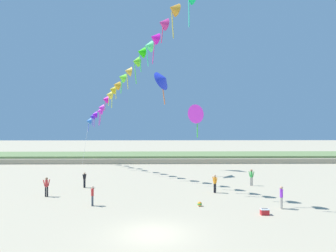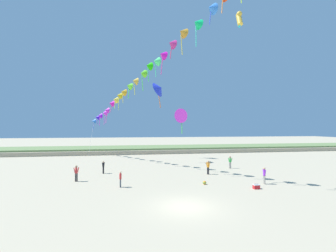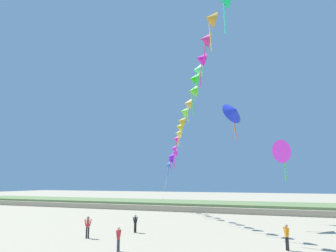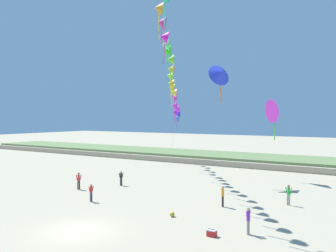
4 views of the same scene
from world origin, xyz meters
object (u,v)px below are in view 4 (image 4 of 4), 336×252
at_px(person_mid_center, 91,191).
at_px(person_far_center, 248,219).
at_px(person_far_left, 121,177).
at_px(large_kite_mid_trail, 221,73).
at_px(person_far_right, 289,193).
at_px(beach_ball, 172,214).
at_px(beach_cooler, 212,233).
at_px(large_kite_high_solo, 275,111).
at_px(person_near_right, 79,180).
at_px(person_near_left, 223,195).

height_order(person_mid_center, person_far_center, person_far_center).
xyz_separation_m(person_mid_center, person_far_center, (14.52, -1.10, 0.09)).
bearing_deg(person_far_left, large_kite_mid_trail, 44.15).
distance_m(person_far_left, large_kite_mid_trail, 16.03).
xyz_separation_m(person_far_right, beach_ball, (-6.49, -8.06, -0.82)).
distance_m(person_far_right, beach_cooler, 10.68).
xyz_separation_m(person_far_center, large_kite_high_solo, (-3.98, 20.65, 7.12)).
xyz_separation_m(person_mid_center, large_kite_high_solo, (10.54, 19.56, 7.20)).
relative_size(beach_cooler, beach_ball, 1.59).
height_order(person_near_right, person_far_center, person_near_right).
relative_size(person_mid_center, person_far_center, 0.91).
relative_size(person_mid_center, beach_ball, 4.33).
height_order(person_near_right, person_mid_center, person_near_right).
bearing_deg(person_near_right, person_far_center, -12.45).
bearing_deg(person_far_center, large_kite_mid_trail, 119.05).
xyz_separation_m(person_far_left, large_kite_high_solo, (13.00, 12.49, 7.19)).
relative_size(person_near_right, large_kite_high_solo, 0.35).
distance_m(person_mid_center, large_kite_mid_trail, 19.60).
height_order(person_near_left, person_far_center, person_far_center).
bearing_deg(large_kite_mid_trail, person_far_left, -135.85).
height_order(person_far_left, beach_cooler, person_far_left).
xyz_separation_m(person_mid_center, large_kite_mid_trail, (5.63, 14.91, 11.41)).
height_order(large_kite_mid_trail, beach_cooler, large_kite_mid_trail).
bearing_deg(person_mid_center, person_far_right, 27.67).
height_order(person_mid_center, person_far_right, person_far_right).
xyz_separation_m(person_near_right, beach_ball, (13.21, -3.42, -0.82)).
height_order(person_far_center, large_kite_high_solo, large_kite_high_solo).
height_order(large_kite_high_solo, beach_cooler, large_kite_high_solo).
distance_m(beach_cooler, beach_ball, 4.91).
xyz_separation_m(person_mid_center, beach_ball, (8.41, -0.25, -0.72)).
relative_size(large_kite_mid_trail, large_kite_high_solo, 0.95).
xyz_separation_m(person_near_left, person_mid_center, (-10.43, -4.43, -0.08)).
bearing_deg(person_far_center, large_kite_high_solo, 100.90).
relative_size(person_far_left, large_kite_high_solo, 0.32).
bearing_deg(person_near_left, person_near_right, -175.27).
bearing_deg(large_kite_high_solo, person_far_left, -136.13).
height_order(person_far_right, person_far_center, person_far_right).
xyz_separation_m(person_far_right, large_kite_high_solo, (-4.36, 11.75, 7.11)).
bearing_deg(person_near_left, large_kite_mid_trail, 114.62).
bearing_deg(person_far_right, large_kite_mid_trail, 142.56).
height_order(person_mid_center, person_far_left, person_far_left).
height_order(person_far_left, beach_ball, person_far_left).
xyz_separation_m(person_near_right, beach_cooler, (17.52, -5.79, -0.79)).
height_order(large_kite_mid_trail, large_kite_high_solo, large_kite_mid_trail).
bearing_deg(beach_cooler, beach_ball, 151.14).
relative_size(person_far_center, beach_cooler, 2.97).
relative_size(person_far_center, large_kite_mid_trail, 0.37).
bearing_deg(person_mid_center, person_far_left, 109.18).
bearing_deg(beach_cooler, large_kite_high_solo, 95.60).
height_order(person_near_left, beach_cooler, person_near_left).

